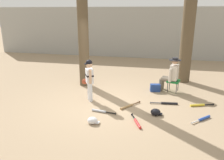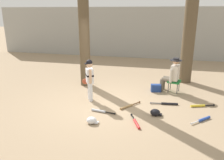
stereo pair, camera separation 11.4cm
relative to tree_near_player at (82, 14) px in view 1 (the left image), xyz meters
The scene contains 16 objects.
ground_plane 3.29m from the tree_near_player, 53.93° to the right, with size 60.00×60.00×0.00m, color #9E8466.
concrete_back_wall 6.01m from the tree_near_player, 78.38° to the left, with size 18.00×0.36×2.94m, color #9E9E99.
tree_near_player is the anchor object (origin of this frame).
tree_behind_spectator 3.92m from the tree_near_player, 19.07° to the left, with size 0.67×0.67×5.21m.
young_ballplayer 2.42m from the tree_near_player, 65.54° to the right, with size 0.49×0.53×1.31m.
folding_stool 3.93m from the tree_near_player, ahead, with size 0.49×0.49×0.41m.
seated_spectator 3.70m from the tree_near_player, ahead, with size 0.68×0.54×1.20m.
handbag_beside_stool 3.61m from the tree_near_player, ahead, with size 0.34×0.18×0.26m, color navy.
bat_red_barrel 4.34m from the tree_near_player, 49.38° to the right, with size 0.35×0.71×0.07m.
bat_blue_youth 5.13m from the tree_near_player, 27.96° to the right, with size 0.55×0.55×0.07m.
bat_black_composite 4.16m from the tree_near_player, 22.23° to the right, with size 0.82×0.16×0.07m.
bat_wood_tan 3.62m from the tree_near_player, 41.64° to the right, with size 0.53×0.67×0.07m.
bat_aluminum_silver 3.60m from the tree_near_player, 61.07° to the right, with size 0.71×0.17×0.07m.
bat_yellow_trainer 4.86m from the tree_near_player, 16.55° to the right, with size 0.70×0.30×0.07m.
batting_helmet_white 4.00m from the tree_near_player, 67.55° to the right, with size 0.30×0.23×0.18m.
batting_helmet_black 4.23m from the tree_near_player, 36.99° to the right, with size 0.32×0.24×0.18m.
Camera 1 is at (1.55, -6.02, 2.69)m, focal length 35.62 mm.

